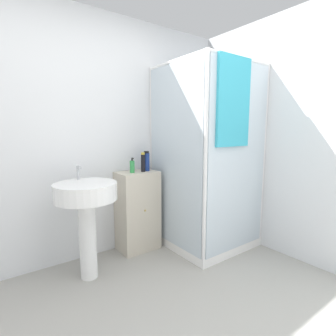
{
  "coord_description": "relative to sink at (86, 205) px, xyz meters",
  "views": [
    {
      "loc": [
        -0.91,
        -0.94,
        1.33
      ],
      "look_at": [
        0.61,
        1.13,
        0.95
      ],
      "focal_mm": 28.0,
      "sensor_mm": 36.0,
      "label": 1
    }
  ],
  "objects": [
    {
      "name": "shampoo_bottle_blue",
      "position": [
        0.77,
        0.24,
        0.31
      ],
      "size": [
        0.06,
        0.06,
        0.22
      ],
      "color": "navy",
      "rests_on": "vanity_cabinet"
    },
    {
      "name": "vanity_cabinet",
      "position": [
        0.65,
        0.24,
        -0.24
      ],
      "size": [
        0.43,
        0.32,
        0.88
      ],
      "color": "beige",
      "rests_on": "ground_plane"
    },
    {
      "name": "wall_back",
      "position": [
        0.17,
        0.43,
        0.57
      ],
      "size": [
        6.4,
        0.06,
        2.5
      ],
      "primitive_type": "cube",
      "color": "silver",
      "rests_on": "ground_plane"
    },
    {
      "name": "soap_dispenser",
      "position": [
        0.58,
        0.22,
        0.27
      ],
      "size": [
        0.05,
        0.05,
        0.16
      ],
      "color": "green",
      "rests_on": "vanity_cabinet"
    },
    {
      "name": "shower_enclosure",
      "position": [
        1.31,
        -0.16,
        -0.1
      ],
      "size": [
        0.93,
        0.96,
        2.02
      ],
      "color": "white",
      "rests_on": "ground_plane"
    },
    {
      "name": "shampoo_bottle_tall_black",
      "position": [
        0.71,
        0.22,
        0.3
      ],
      "size": [
        0.05,
        0.05,
        0.21
      ],
      "color": "black",
      "rests_on": "vanity_cabinet"
    },
    {
      "name": "sink",
      "position": [
        0.0,
        0.0,
        0.0
      ],
      "size": [
        0.54,
        0.54,
        1.0
      ],
      "color": "white",
      "rests_on": "ground_plane"
    }
  ]
}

